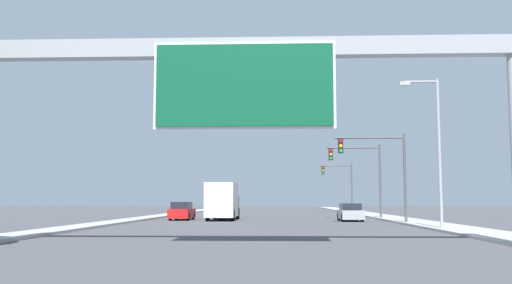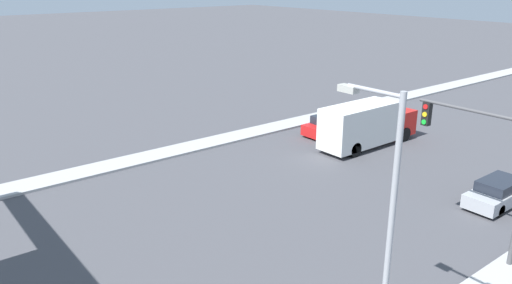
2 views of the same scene
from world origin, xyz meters
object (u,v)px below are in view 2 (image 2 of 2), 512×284
car_near_left (329,125)px  truck_box_primary (366,125)px  traffic_light_near_intersection (487,157)px  street_lamp_right (384,214)px  car_far_center (500,192)px

car_near_left → truck_box_primary: 3.60m
traffic_light_near_intersection → street_lamp_right: size_ratio=0.75×
truck_box_primary → traffic_light_near_intersection: traffic_light_near_intersection is taller
car_far_center → car_near_left: bearing=172.6°
car_far_center → street_lamp_right: bearing=-77.7°
street_lamp_right → car_near_left: bearing=137.0°
car_far_center → car_near_left: 14.12m
truck_box_primary → traffic_light_near_intersection: 14.51m
truck_box_primary → street_lamp_right: 21.23m
street_lamp_right → traffic_light_near_intersection: bearing=99.4°
car_far_center → traffic_light_near_intersection: size_ratio=0.73×
car_far_center → traffic_light_near_intersection: 6.90m
truck_box_primary → street_lamp_right: (13.59, -15.94, 3.46)m
truck_box_primary → traffic_light_near_intersection: size_ratio=1.26×
car_far_center → street_lamp_right: (3.09, -14.13, 4.36)m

